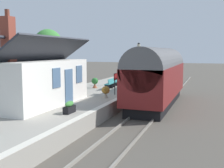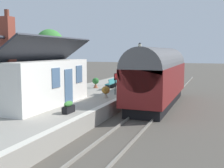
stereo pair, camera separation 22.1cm
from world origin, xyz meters
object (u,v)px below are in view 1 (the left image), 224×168
Objects in this scene: lamp_post_platform at (139,56)px; station_sign_board at (116,78)px; tree_distant at (33,51)px; planter_under_sign at (69,107)px; station_building at (33,80)px; planter_corner_building at (118,76)px; planter_bench_right at (106,92)px; planter_edge_near at (95,82)px; planter_by_door at (76,86)px; planter_edge_far at (118,80)px; bench_by_lamp at (116,81)px; train at (157,76)px; bench_platform_end at (110,84)px; tree_far_right at (48,46)px; bench_mid_platform at (129,77)px.

lamp_post_platform is 6.50m from station_sign_board.
planter_under_sign is at bearing -140.08° from tree_distant.
station_building reaches higher than planter_corner_building.
planter_under_sign is 5.01m from planter_bench_right.
planter_edge_near is at bearing 15.70° from planter_under_sign.
planter_edge_far is at bearing -21.71° from planter_by_door.
bench_by_lamp is 4.17m from planter_by_door.
train is at bearing -42.13° from station_building.
station_building reaches higher than lamp_post_platform.
bench_platform_end is 0.35× the size of lamp_post_platform.
tree_far_right is at bearing -123.09° from tree_distant.
planter_edge_near is (-2.87, 1.19, -0.02)m from planter_edge_far.
planter_edge_near is 10.13m from tree_far_right.
bench_mid_platform is (6.98, 4.29, -0.87)m from train.
bench_platform_end is 0.90× the size of station_sign_board.
planter_under_sign is (-1.40, -3.15, -1.15)m from station_building.
lamp_post_platform reaches higher than planter_by_door.
station_sign_board is (-8.33, -1.48, 0.71)m from bench_mid_platform.
lamp_post_platform is 0.66× the size of tree_distant.
station_building is 14.57m from planter_corner_building.
bench_platform_end is 0.22× the size of tree_far_right.
tree_far_right reaches higher than planter_edge_far.
tree_far_right reaches higher than tree_distant.
station_building is 4.73× the size of station_sign_board.
tree_far_right is at bearing 63.99° from train.
tree_distant reaches higher than planter_by_door.
planter_edge_far reaches higher than bench_by_lamp.
station_sign_board is (5.46, -3.34, -0.26)m from station_building.
bench_by_lamp is 4.52m from station_sign_board.
station_building is 1.14× the size of tree_far_right.
station_building is 5.28× the size of bench_by_lamp.
train is at bearing -103.53° from bench_platform_end.
planter_edge_far is at bearing 46.86° from train.
station_sign_board is at bearing -3.63° from planter_bench_right.
planter_corner_building is 3.73m from planter_edge_far.
train is at bearing -116.01° from tree_far_right.
station_sign_board is at bearing -125.57° from tree_distant.
planter_edge_near is 5.31m from planter_bench_right.
lamp_post_platform is at bearing -132.59° from planter_corner_building.
bench_platform_end and bench_by_lamp have the same top height.
planter_bench_right is at bearing -0.83° from planter_under_sign.
planter_edge_near is 0.56× the size of station_sign_board.
station_building is at bearing 176.70° from planter_edge_near.
tree_distant is (5.00, 13.08, 2.65)m from planter_edge_far.
planter_edge_near is (9.55, 2.68, 0.19)m from planter_under_sign.
planter_by_door is at bearing 24.61° from planter_under_sign.
planter_edge_near is 5.19m from lamp_post_platform.
planter_bench_right is at bearing -165.54° from planter_corner_building.
planter_by_door is at bearing 2.73° from station_building.
bench_by_lamp is at bearing 19.15° from station_sign_board.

